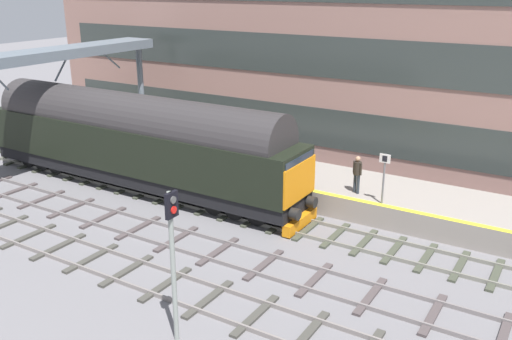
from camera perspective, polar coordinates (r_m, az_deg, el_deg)
name	(u,v)px	position (r m, az deg, el deg)	size (l,w,h in m)	color
ground_plane	(246,215)	(24.39, -0.98, -4.57)	(140.00, 140.00, 0.00)	slate
track_main	(246,213)	(24.37, -0.98, -4.45)	(2.50, 60.00, 0.15)	gray
track_adjacent_west	(197,245)	(21.73, -6.07, -7.60)	(2.50, 60.00, 0.15)	slate
track_adjacent_far_west	(146,277)	(19.81, -11.19, -10.67)	(2.50, 60.00, 0.15)	gray
station_platform	(286,180)	(27.09, 3.09, -1.01)	(4.00, 44.00, 1.01)	gray
station_building	(313,20)	(32.45, 5.88, 15.03)	(4.41, 35.75, 15.16)	#976F65
diesel_locomotive	(135,139)	(27.27, -12.24, 3.08)	(2.74, 18.08, 4.68)	black
signal_post_mid	(173,251)	(15.29, -8.50, -8.18)	(0.44, 0.22, 4.50)	gray
platform_number_sign	(384,171)	(22.99, 12.95, -0.13)	(0.10, 0.44, 2.12)	slate
waiting_passenger	(357,171)	(24.09, 10.30, -0.11)	(0.45, 0.47, 1.64)	#28303A
overhead_footbridge	(30,63)	(29.93, -22.10, 10.12)	(15.74, 2.00, 6.38)	slate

